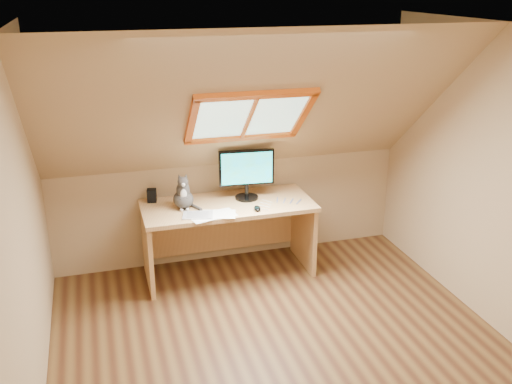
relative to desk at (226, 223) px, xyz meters
name	(u,v)px	position (x,y,z in m)	size (l,w,h in m)	color
ground	(287,354)	(0.11, -1.45, -0.50)	(3.50, 3.50, 0.00)	brown
room_shell	(295,182)	(0.11, -1.54, 0.93)	(3.52, 3.52, 2.41)	tan
desk	(226,223)	(0.00, 0.00, 0.00)	(1.59, 0.70, 0.73)	tan
monitor	(247,171)	(0.20, 0.01, 0.50)	(0.52, 0.22, 0.48)	black
cat	(183,195)	(-0.41, -0.06, 0.34)	(0.20, 0.24, 0.34)	#494340
desk_speaker	(152,195)	(-0.67, 0.18, 0.28)	(0.08, 0.08, 0.12)	black
graphics_tablet	(198,215)	(-0.32, -0.28, 0.23)	(0.26, 0.19, 0.01)	#B2B2B7
mouse	(257,208)	(0.22, -0.30, 0.24)	(0.06, 0.11, 0.03)	black
papers	(213,216)	(-0.20, -0.33, 0.23)	(0.35, 0.30, 0.01)	white
cables	(279,202)	(0.47, -0.19, 0.23)	(0.51, 0.26, 0.01)	silver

